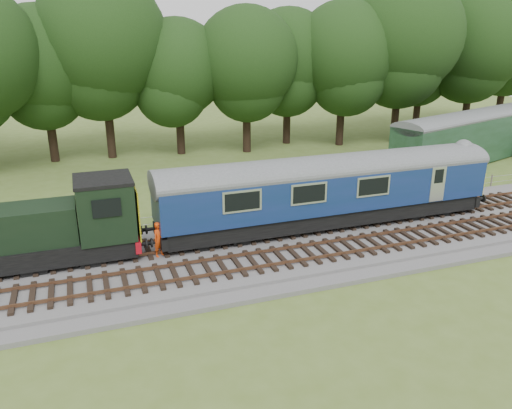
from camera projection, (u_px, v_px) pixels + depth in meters
name	position (u px, v px, depth m)	size (l,w,h in m)	color
ground	(269.00, 252.00, 24.34)	(120.00, 120.00, 0.00)	#4D6324
ballast	(269.00, 248.00, 24.29)	(70.00, 7.00, 0.35)	#4C4C4F
track_north	(259.00, 233.00, 25.45)	(67.20, 2.40, 0.21)	black
track_south	(281.00, 257.00, 22.79)	(67.20, 2.40, 0.21)	black
fence	(240.00, 221.00, 28.34)	(64.00, 0.12, 1.00)	#6B6054
tree_line	(179.00, 154.00, 43.90)	(70.00, 8.00, 18.00)	black
dmu_railcar	(329.00, 185.00, 25.97)	(18.05, 2.86, 3.88)	black
shunter_loco	(42.00, 230.00, 21.73)	(8.91, 2.60, 3.38)	black
worker	(159.00, 239.00, 22.81)	(0.60, 0.39, 1.65)	#E63F0C
parked_coach	(467.00, 135.00, 39.80)	(16.31, 7.79, 4.15)	#18351B
shed	(436.00, 137.00, 44.52)	(3.14, 3.14, 2.56)	#18351B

